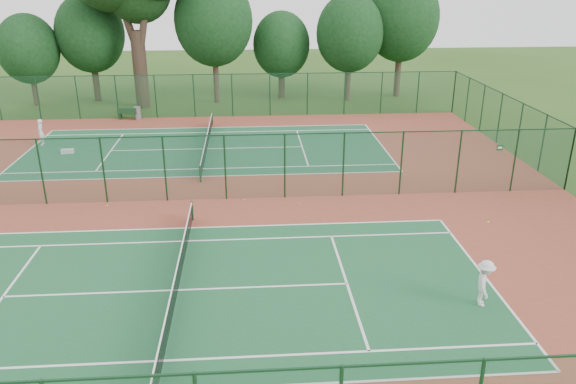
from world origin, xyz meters
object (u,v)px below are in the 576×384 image
Objects in this scene: player_near at (484,283)px; player_far at (41,132)px; kit_bag at (67,151)px; trash_bin at (138,113)px; bench at (128,113)px.

player_far reaches higher than player_near.
player_far is 2.23× the size of kit_bag.
player_near is at bearing -58.91° from trash_bin.
kit_bag is at bearing 37.92° from player_far.
kit_bag is (-3.01, -8.91, -0.36)m from trash_bin.
player_far reaches higher than trash_bin.
trash_bin is 0.63× the size of bench.
trash_bin is 9.41m from kit_bag.
player_near is at bearing -47.62° from bench.
player_far is at bearing 62.95° from player_near.
trash_bin reaches higher than bench.
player_near is 27.93m from kit_bag.
bench is at bearing 49.10° from player_near.
player_far reaches higher than kit_bag.
player_near is 1.07× the size of bench.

